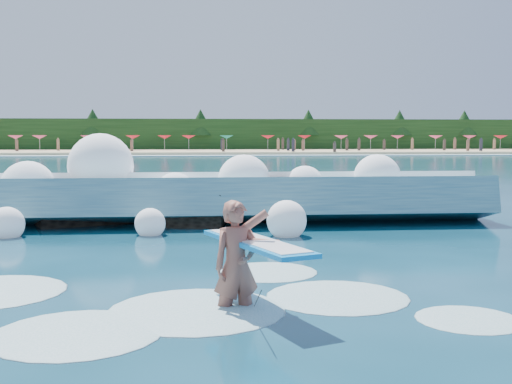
# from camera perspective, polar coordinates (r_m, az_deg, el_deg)

# --- Properties ---
(ground) EXTENTS (200.00, 200.00, 0.00)m
(ground) POSITION_cam_1_polar(r_m,az_deg,el_deg) (11.81, -6.43, -6.72)
(ground) COLOR #083140
(ground) RESTS_ON ground
(beach) EXTENTS (140.00, 20.00, 0.40)m
(beach) POSITION_cam_1_polar(r_m,az_deg,el_deg) (89.59, -5.38, 3.57)
(beach) COLOR tan
(beach) RESTS_ON ground
(wet_band) EXTENTS (140.00, 5.00, 0.08)m
(wet_band) POSITION_cam_1_polar(r_m,az_deg,el_deg) (78.59, -5.40, 3.26)
(wet_band) COLOR silver
(wet_band) RESTS_ON ground
(treeline) EXTENTS (140.00, 4.00, 5.00)m
(treeline) POSITION_cam_1_polar(r_m,az_deg,el_deg) (99.56, -5.37, 5.03)
(treeline) COLOR black
(treeline) RESTS_ON ground
(breaking_wave) EXTENTS (19.93, 3.03, 1.72)m
(breaking_wave) POSITION_cam_1_polar(r_m,az_deg,el_deg) (18.12, -11.29, -0.77)
(breaking_wave) COLOR teal
(breaking_wave) RESTS_ON ground
(rock_cluster) EXTENTS (8.52, 3.37, 1.45)m
(rock_cluster) POSITION_cam_1_polar(r_m,az_deg,el_deg) (18.12, -7.09, -1.16)
(rock_cluster) COLOR black
(rock_cluster) RESTS_ON ground
(surfer_with_board) EXTENTS (1.44, 2.97, 1.82)m
(surfer_with_board) POSITION_cam_1_polar(r_m,az_deg,el_deg) (8.89, -1.33, -6.14)
(surfer_with_board) COLOR #985647
(surfer_with_board) RESTS_ON ground
(wave_spray) EXTENTS (15.21, 4.65, 2.59)m
(wave_spray) POSITION_cam_1_polar(r_m,az_deg,el_deg) (17.92, -11.47, 1.00)
(wave_spray) COLOR white
(wave_spray) RESTS_ON ground
(surf_foam) EXTENTS (8.60, 5.24, 0.12)m
(surf_foam) POSITION_cam_1_polar(r_m,az_deg,el_deg) (9.43, -7.29, -9.72)
(surf_foam) COLOR silver
(surf_foam) RESTS_ON ground
(beach_umbrellas) EXTENTS (111.77, 6.30, 0.50)m
(beach_umbrellas) POSITION_cam_1_polar(r_m,az_deg,el_deg) (91.74, -5.28, 4.88)
(beach_umbrellas) COLOR #DC4075
(beach_umbrellas) RESTS_ON ground
(beachgoers) EXTENTS (92.69, 13.04, 1.93)m
(beachgoers) POSITION_cam_1_polar(r_m,az_deg,el_deg) (87.55, 3.10, 4.15)
(beachgoers) COLOR #3F332D
(beachgoers) RESTS_ON ground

